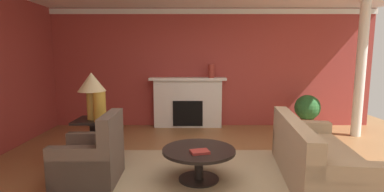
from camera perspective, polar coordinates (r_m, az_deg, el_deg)
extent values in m
plane|color=olive|center=(4.42, 4.91, -14.88)|extent=(9.52, 9.52, 0.00)
cube|color=#9E3833|center=(7.06, 3.09, 5.49)|extent=(7.92, 0.12, 2.80)
cube|color=white|center=(7.05, 3.21, 16.25)|extent=(7.92, 0.08, 0.12)
cube|color=tan|center=(4.19, 1.57, -16.11)|extent=(3.23, 2.49, 0.01)
cube|color=white|center=(6.94, -0.57, -1.49)|extent=(1.60, 0.25, 1.13)
cube|color=black|center=(6.96, -0.57, -3.27)|extent=(0.70, 0.26, 0.60)
cube|color=white|center=(6.84, -0.58, 3.39)|extent=(1.80, 0.35, 0.06)
cube|color=tan|center=(4.43, 23.75, -12.37)|extent=(1.15, 2.19, 0.45)
cube|color=tan|center=(4.22, 19.49, -7.12)|extent=(0.45, 2.11, 0.40)
cube|color=tan|center=(3.57, 28.29, -16.24)|extent=(0.92, 0.31, 0.62)
cube|color=tan|center=(5.28, 20.88, -7.97)|extent=(0.92, 0.31, 0.62)
cube|color=brown|center=(4.30, -19.35, -12.84)|extent=(0.82, 0.82, 0.44)
cube|color=brown|center=(4.07, -15.36, -6.85)|extent=(0.18, 0.80, 0.51)
cube|color=brown|center=(4.57, -18.09, -10.47)|extent=(0.80, 0.16, 0.60)
cube|color=brown|center=(3.98, -20.94, -13.41)|extent=(0.80, 0.16, 0.60)
cylinder|color=black|center=(4.03, 1.59, -10.62)|extent=(1.00, 1.00, 0.04)
cylinder|color=black|center=(4.11, 1.58, -13.59)|extent=(0.12, 0.12, 0.41)
cylinder|color=black|center=(4.19, 1.57, -16.00)|extent=(0.56, 0.56, 0.03)
cube|color=black|center=(4.94, -18.54, -4.53)|extent=(0.56, 0.56, 0.04)
cube|color=black|center=(5.02, -18.36, -8.43)|extent=(0.10, 0.10, 0.66)
cube|color=black|center=(5.12, -18.20, -11.76)|extent=(0.45, 0.45, 0.04)
cylinder|color=#B28E38|center=(4.89, -18.67, -1.73)|extent=(0.18, 0.18, 0.45)
cone|color=#C6B284|center=(4.85, -18.87, 2.65)|extent=(0.44, 0.44, 0.30)
cylinder|color=#9E3328|center=(6.81, 4.06, 4.90)|extent=(0.15, 0.15, 0.31)
cylinder|color=#B7892D|center=(4.73, -17.41, -1.97)|extent=(0.19, 0.19, 0.45)
cube|color=maroon|center=(3.87, 1.79, -10.89)|extent=(0.28, 0.24, 0.03)
cylinder|color=#A8754C|center=(7.09, 21.78, -5.30)|extent=(0.32, 0.32, 0.30)
sphere|color=#28602D|center=(7.01, 21.95, -2.10)|extent=(0.56, 0.56, 0.56)
cylinder|color=white|center=(7.01, 30.43, 4.36)|extent=(0.20, 0.20, 2.80)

